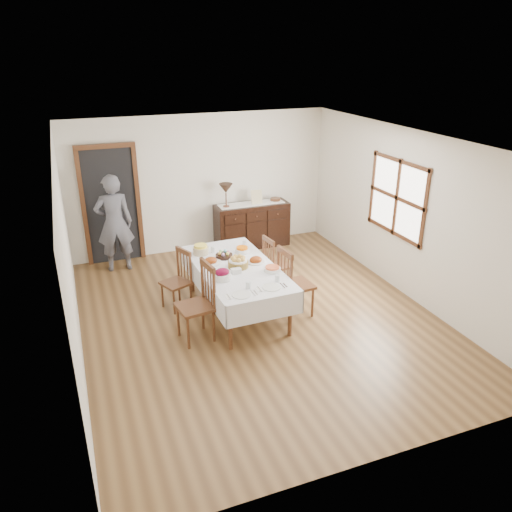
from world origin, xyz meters
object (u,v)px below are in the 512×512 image
object	(u,v)px
chair_left_near	(199,302)
chair_left_far	(178,279)
person	(114,220)
chair_right_far	(275,263)
sideboard	(252,225)
dining_table	(237,272)
table_lamp	(226,189)
chair_right_near	(293,282)

from	to	relation	value
chair_left_near	chair_left_far	world-z (taller)	chair_left_near
person	chair_right_far	bearing A→B (deg)	144.48
sideboard	chair_left_far	bearing A→B (deg)	-134.59
dining_table	chair_left_near	world-z (taller)	chair_left_near
chair_right_far	table_lamp	size ratio (longest dim) A/B	2.00
chair_left_far	sideboard	world-z (taller)	chair_left_far
dining_table	person	world-z (taller)	person
table_lamp	chair_left_near	bearing A→B (deg)	-114.62
chair_left_near	table_lamp	world-z (taller)	table_lamp
chair_left_near	sideboard	size ratio (longest dim) A/B	0.75
chair_right_near	person	distance (m)	3.46
chair_right_near	sideboard	xyz separation A→B (m)	(0.42, 2.82, -0.11)
chair_right_near	table_lamp	distance (m)	2.89
chair_left_near	chair_right_near	size ratio (longest dim) A/B	1.02
dining_table	chair_left_near	bearing A→B (deg)	-146.17
chair_right_near	table_lamp	size ratio (longest dim) A/B	2.34
chair_left_near	chair_left_far	size ratio (longest dim) A/B	1.19
chair_left_near	table_lamp	distance (m)	3.29
chair_left_far	table_lamp	world-z (taller)	table_lamp
chair_left_near	person	bearing A→B (deg)	-172.42
chair_right_near	chair_right_far	world-z (taller)	chair_right_near
chair_right_near	sideboard	world-z (taller)	chair_right_near
table_lamp	dining_table	bearing A→B (deg)	-104.55
person	dining_table	bearing A→B (deg)	124.89
chair_right_near	chair_right_far	size ratio (longest dim) A/B	1.17
chair_right_near	person	size ratio (longest dim) A/B	0.58
person	table_lamp	distance (m)	2.14
chair_left_far	sideboard	size ratio (longest dim) A/B	0.63
sideboard	dining_table	bearing A→B (deg)	-115.40
chair_left_near	table_lamp	size ratio (longest dim) A/B	2.38
chair_right_near	table_lamp	xyz separation A→B (m)	(-0.11, 2.81, 0.68)
chair_left_near	table_lamp	bearing A→B (deg)	147.36
table_lamp	sideboard	bearing A→B (deg)	1.49
sideboard	person	world-z (taller)	person
chair_left_near	chair_right_near	distance (m)	1.46
sideboard	table_lamp	distance (m)	0.95
dining_table	chair_right_near	distance (m)	0.84
chair_right_far	sideboard	size ratio (longest dim) A/B	0.63
chair_right_near	person	xyz separation A→B (m)	(-2.22, 2.62, 0.39)
chair_left_far	chair_right_far	xyz separation A→B (m)	(1.61, 0.02, -0.00)
dining_table	person	bearing A→B (deg)	121.98
chair_left_near	chair_right_near	xyz separation A→B (m)	(1.45, 0.12, -0.01)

